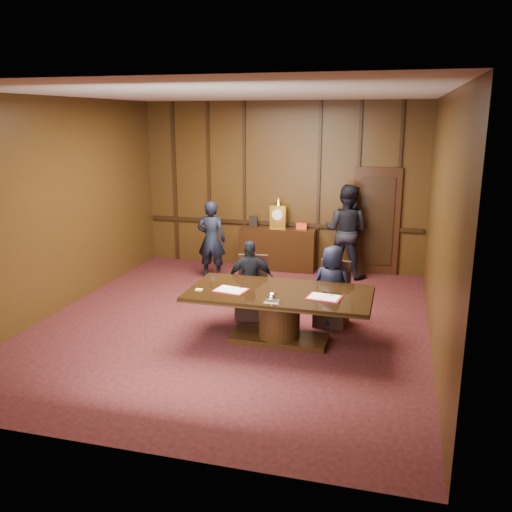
{
  "coord_description": "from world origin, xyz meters",
  "views": [
    {
      "loc": [
        2.44,
        -7.69,
        3.18
      ],
      "look_at": [
        0.31,
        0.28,
        1.05
      ],
      "focal_mm": 38.0,
      "sensor_mm": 36.0,
      "label": 1
    }
  ],
  "objects_px": {
    "sideboard": "(278,247)",
    "conference_table": "(279,308)",
    "witness_right": "(346,231)",
    "witness_left": "(211,240)",
    "signatory_left": "(251,280)",
    "signatory_right": "(332,286)"
  },
  "relations": [
    {
      "from": "sideboard",
      "to": "signatory_right",
      "type": "height_order",
      "value": "sideboard"
    },
    {
      "from": "sideboard",
      "to": "signatory_left",
      "type": "height_order",
      "value": "sideboard"
    },
    {
      "from": "signatory_left",
      "to": "signatory_right",
      "type": "height_order",
      "value": "same"
    },
    {
      "from": "signatory_left",
      "to": "witness_left",
      "type": "distance_m",
      "value": 2.43
    },
    {
      "from": "sideboard",
      "to": "witness_right",
      "type": "distance_m",
      "value": 1.52
    },
    {
      "from": "sideboard",
      "to": "conference_table",
      "type": "distance_m",
      "value": 3.86
    },
    {
      "from": "sideboard",
      "to": "signatory_left",
      "type": "bearing_deg",
      "value": -85.86
    },
    {
      "from": "conference_table",
      "to": "signatory_left",
      "type": "xyz_separation_m",
      "value": [
        -0.65,
        0.8,
        0.13
      ]
    },
    {
      "from": "sideboard",
      "to": "signatory_left",
      "type": "xyz_separation_m",
      "value": [
        0.21,
        -2.96,
        0.16
      ]
    },
    {
      "from": "signatory_left",
      "to": "witness_right",
      "type": "distance_m",
      "value": 3.07
    },
    {
      "from": "sideboard",
      "to": "witness_right",
      "type": "height_order",
      "value": "witness_right"
    },
    {
      "from": "sideboard",
      "to": "signatory_right",
      "type": "distance_m",
      "value": 3.33
    },
    {
      "from": "conference_table",
      "to": "witness_left",
      "type": "relative_size",
      "value": 1.66
    },
    {
      "from": "conference_table",
      "to": "witness_right",
      "type": "relative_size",
      "value": 1.39
    },
    {
      "from": "witness_left",
      "to": "signatory_left",
      "type": "bearing_deg",
      "value": 120.87
    },
    {
      "from": "signatory_left",
      "to": "witness_left",
      "type": "bearing_deg",
      "value": -72.29
    },
    {
      "from": "conference_table",
      "to": "sideboard",
      "type": "bearing_deg",
      "value": 102.94
    },
    {
      "from": "witness_right",
      "to": "conference_table",
      "type": "bearing_deg",
      "value": 95.29
    },
    {
      "from": "signatory_right",
      "to": "witness_right",
      "type": "relative_size",
      "value": 0.68
    },
    {
      "from": "sideboard",
      "to": "witness_right",
      "type": "xyz_separation_m",
      "value": [
        1.44,
        -0.16,
        0.46
      ]
    },
    {
      "from": "signatory_left",
      "to": "conference_table",
      "type": "bearing_deg",
      "value": 112.43
    },
    {
      "from": "sideboard",
      "to": "conference_table",
      "type": "xyz_separation_m",
      "value": [
        0.86,
        -3.76,
        0.02
      ]
    }
  ]
}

